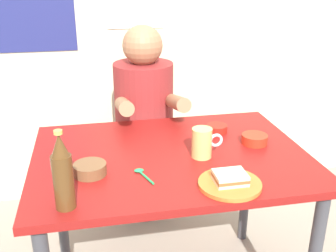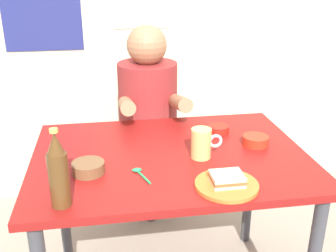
% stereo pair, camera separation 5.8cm
% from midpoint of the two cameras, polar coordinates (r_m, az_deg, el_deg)
% --- Properties ---
extents(dining_table, '(1.10, 0.80, 0.74)m').
position_cam_midpoint_polar(dining_table, '(1.67, -0.66, -6.82)').
color(dining_table, maroon).
rests_on(dining_table, ground).
extents(stool, '(0.34, 0.34, 0.45)m').
position_cam_midpoint_polar(stool, '(2.35, -3.94, -6.00)').
color(stool, '#4C4C51').
rests_on(stool, ground).
extents(person_seated, '(0.33, 0.56, 0.72)m').
position_cam_midpoint_polar(person_seated, '(2.18, -4.18, 3.59)').
color(person_seated, maroon).
rests_on(person_seated, stool).
extents(plate_orange, '(0.22, 0.22, 0.01)m').
position_cam_midpoint_polar(plate_orange, '(1.40, 7.62, -8.20)').
color(plate_orange, orange).
rests_on(plate_orange, dining_table).
extents(sandwich, '(0.11, 0.09, 0.04)m').
position_cam_midpoint_polar(sandwich, '(1.39, 7.67, -7.31)').
color(sandwich, beige).
rests_on(sandwich, plate_orange).
extents(beer_mug, '(0.13, 0.08, 0.12)m').
position_cam_midpoint_polar(beer_mug, '(1.58, 3.89, -2.40)').
color(beer_mug, '#D1BC66').
rests_on(beer_mug, dining_table).
extents(beer_bottle, '(0.06, 0.06, 0.26)m').
position_cam_midpoint_polar(beer_bottle, '(1.27, -16.07, -6.58)').
color(beer_bottle, '#593819').
rests_on(beer_bottle, dining_table).
extents(sambal_bowl_red, '(0.10, 0.10, 0.03)m').
position_cam_midpoint_polar(sambal_bowl_red, '(1.83, 6.07, -0.30)').
color(sambal_bowl_red, '#B21E14').
rests_on(sambal_bowl_red, dining_table).
extents(condiment_bowl_brown, '(0.12, 0.12, 0.04)m').
position_cam_midpoint_polar(condiment_bowl_brown, '(1.49, -12.17, -5.97)').
color(condiment_bowl_brown, brown).
rests_on(condiment_bowl_brown, dining_table).
extents(sauce_bowl_chili, '(0.11, 0.11, 0.04)m').
position_cam_midpoint_polar(sauce_bowl_chili, '(1.74, 11.31, -1.80)').
color(sauce_bowl_chili, red).
rests_on(sauce_bowl_chili, dining_table).
extents(spoon, '(0.06, 0.12, 0.01)m').
position_cam_midpoint_polar(spoon, '(1.47, -4.90, -6.72)').
color(spoon, '#26A559').
rests_on(spoon, dining_table).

